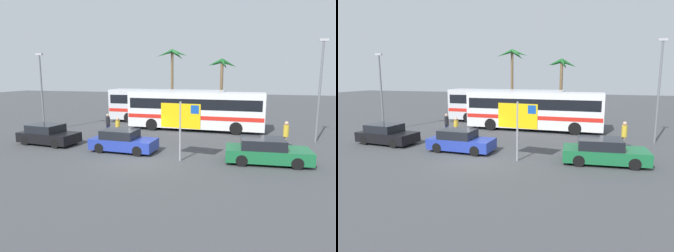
{
  "view_description": "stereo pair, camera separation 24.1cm",
  "coord_description": "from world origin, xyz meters",
  "views": [
    {
      "loc": [
        6.02,
        -14.56,
        4.57
      ],
      "look_at": [
        0.69,
        3.73,
        1.3
      ],
      "focal_mm": 31.79,
      "sensor_mm": 36.0,
      "label": 1
    },
    {
      "loc": [
        6.25,
        -14.49,
        4.57
      ],
      "look_at": [
        0.69,
        3.73,
        1.3
      ],
      "focal_mm": 31.79,
      "sensor_mm": 36.0,
      "label": 2
    }
  ],
  "objects": [
    {
      "name": "ferry_sign",
      "position": [
        2.35,
        0.53,
        2.33
      ],
      "size": [
        2.19,
        0.29,
        3.2
      ],
      "rotation": [
        0.0,
        0.0,
        -0.11
      ],
      "color": "gray",
      "rests_on": "ground"
    },
    {
      "name": "palm_tree_seaside",
      "position": [
        -4.11,
        21.97,
        6.43
      ],
      "size": [
        3.95,
        3.81,
        7.75
      ],
      "color": "brown",
      "rests_on": "ground"
    },
    {
      "name": "car_black",
      "position": [
        -7.14,
        1.91,
        0.64
      ],
      "size": [
        4.09,
        2.15,
        1.32
      ],
      "rotation": [
        0.0,
        0.0,
        -0.08
      ],
      "color": "black",
      "rests_on": "ground"
    },
    {
      "name": "pedestrian_near_sign",
      "position": [
        7.95,
        4.43,
        1.08
      ],
      "size": [
        0.32,
        0.32,
        1.82
      ],
      "rotation": [
        0.0,
        0.0,
        0.34
      ],
      "color": "#706656",
      "rests_on": "ground"
    },
    {
      "name": "pedestrian_crossing_lot",
      "position": [
        -4.69,
        5.73,
        0.97
      ],
      "size": [
        0.32,
        0.32,
        1.66
      ],
      "rotation": [
        0.0,
        0.0,
        1.35
      ],
      "color": "#1E2347",
      "rests_on": "ground"
    },
    {
      "name": "bus_rear_coach",
      "position": [
        -2.17,
        13.02,
        1.78
      ],
      "size": [
        11.11,
        2.61,
        3.17
      ],
      "color": "silver",
      "rests_on": "ground"
    },
    {
      "name": "palm_tree_inland",
      "position": [
        2.59,
        17.26,
        4.96
      ],
      "size": [
        3.05,
        3.07,
        6.26
      ],
      "color": "brown",
      "rests_on": "ground"
    },
    {
      "name": "lamp_post_right_side",
      "position": [
        10.17,
        7.42,
        3.78
      ],
      "size": [
        0.56,
        0.2,
        6.91
      ],
      "color": "slate",
      "rests_on": "ground"
    },
    {
      "name": "pedestrian_by_bus",
      "position": [
        -2.95,
        3.84,
        1.01
      ],
      "size": [
        0.32,
        0.32,
        1.71
      ],
      "rotation": [
        0.0,
        0.0,
        0.12
      ],
      "color": "#706656",
      "rests_on": "ground"
    },
    {
      "name": "ground",
      "position": [
        0.0,
        0.0,
        0.0
      ],
      "size": [
        120.0,
        120.0,
        0.0
      ],
      "primitive_type": "plane",
      "color": "#424447"
    },
    {
      "name": "car_blue",
      "position": [
        -1.51,
        1.51,
        0.63
      ],
      "size": [
        3.97,
        1.81,
        1.32
      ],
      "rotation": [
        0.0,
        0.0,
        -0.02
      ],
      "color": "#23389E",
      "rests_on": "ground"
    },
    {
      "name": "car_green",
      "position": [
        6.72,
        1.37,
        0.64
      ],
      "size": [
        4.41,
        2.19,
        1.32
      ],
      "rotation": [
        0.0,
        0.0,
        0.08
      ],
      "color": "#196638",
      "rests_on": "ground"
    },
    {
      "name": "bus_front_coach",
      "position": [
        1.31,
        9.79,
        1.78
      ],
      "size": [
        11.11,
        2.61,
        3.17
      ],
      "color": "white",
      "rests_on": "ground"
    },
    {
      "name": "lamp_post_left_side",
      "position": [
        -10.58,
        5.82,
        3.46
      ],
      "size": [
        0.56,
        0.2,
        6.28
      ],
      "color": "slate",
      "rests_on": "ground"
    }
  ]
}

